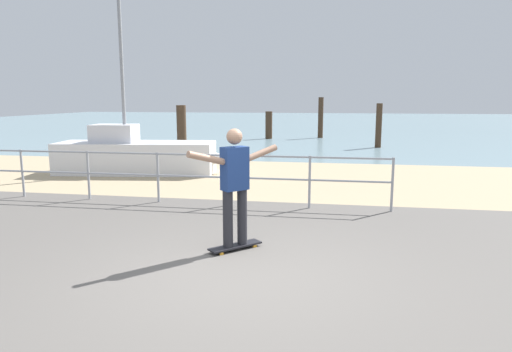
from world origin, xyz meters
The scene contains 11 objects.
ground_plane centered at (0.00, -1.00, 0.00)m, with size 24.00×10.00×0.04m, color #605B56.
beach_strip centered at (0.00, 7.00, 0.00)m, with size 24.00×6.00×0.04m, color tan.
sea_surface centered at (0.00, 35.00, 0.00)m, with size 72.00×50.00×0.04m, color #75939E.
railing_fence centered at (-3.20, 3.60, 0.70)m, with size 10.88×0.05×1.05m.
sailboat centered at (-4.31, 7.08, 0.52)m, with size 5.05×1.97×5.39m.
skateboard centered at (-0.22, 0.92, 0.07)m, with size 0.70×0.71×0.08m.
skateboarder centered at (-0.22, 0.92, 1.02)m, with size 1.07×1.10×1.65m.
groyne_post_0 centered at (-5.00, 12.54, 0.93)m, with size 0.38×0.38×1.85m, color #422D1E.
groyne_post_1 centered at (-2.36, 18.70, 0.72)m, with size 0.36×0.36×1.44m, color #422D1E.
groyne_post_2 centered at (0.28, 19.75, 1.08)m, with size 0.27×0.27×2.17m, color #422D1E.
groyne_post_3 centered at (2.92, 15.25, 0.95)m, with size 0.26×0.26×1.91m, color #422D1E.
Camera 1 is at (1.16, -5.21, 2.15)m, focal length 32.35 mm.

